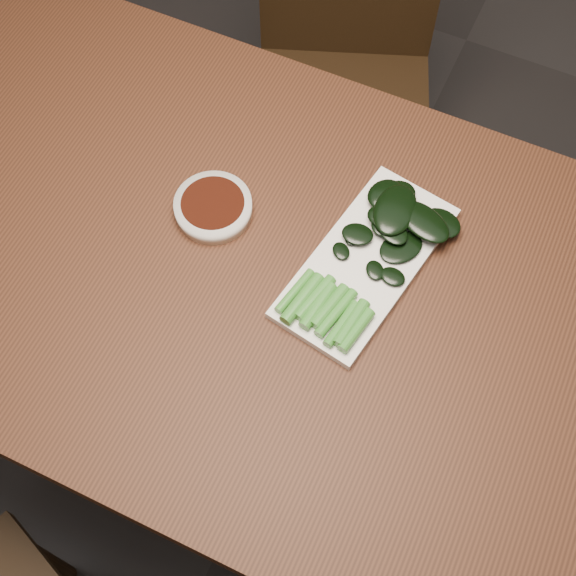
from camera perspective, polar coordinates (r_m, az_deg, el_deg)
The scene contains 6 objects.
ground at distance 1.90m, azimuth -0.71°, elevation -9.85°, with size 6.00×6.00×0.00m, color #282626.
table at distance 1.26m, azimuth -1.05°, elevation -0.61°, with size 1.40×0.80×0.75m.
chair_far at distance 1.80m, azimuth 4.01°, elevation 15.14°, with size 0.49×0.49×0.89m.
sauce_bowl at distance 1.25m, azimuth -5.34°, elevation 5.74°, with size 0.12×0.12×0.03m.
serving_plate at distance 1.21m, azimuth 5.57°, elevation 1.84°, with size 0.20×0.34×0.01m.
gai_lan at distance 1.20m, azimuth 6.26°, elevation 2.94°, with size 0.20×0.32×0.03m.
Camera 1 is at (0.26, -0.50, 1.81)m, focal length 50.00 mm.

